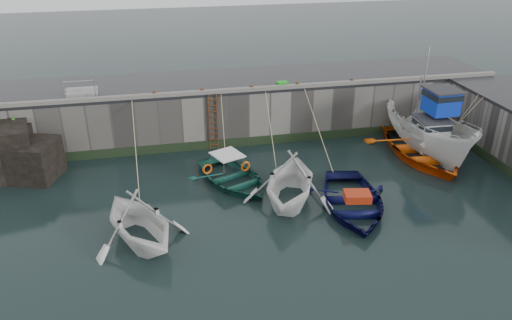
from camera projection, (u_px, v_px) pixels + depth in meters
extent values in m
plane|color=black|center=(299.00, 247.00, 19.53)|extent=(120.00, 120.00, 0.00)
cube|color=slate|center=(241.00, 106.00, 29.88)|extent=(30.00, 5.00, 3.00)
cube|color=black|center=(240.00, 80.00, 29.19)|extent=(30.00, 5.00, 0.16)
cube|color=slate|center=(248.00, 89.00, 27.04)|extent=(30.00, 0.30, 0.20)
cube|color=black|center=(249.00, 141.00, 28.19)|extent=(30.00, 0.08, 0.50)
cube|color=black|center=(31.00, 160.00, 24.42)|extent=(2.96, 2.83, 1.90)
cube|color=black|center=(14.00, 148.00, 25.21)|extent=(2.01, 1.83, 2.30)
cone|color=#2D591E|center=(21.00, 149.00, 23.87)|extent=(0.44, 0.44, 0.45)
cone|color=#2D591E|center=(13.00, 120.00, 24.79)|extent=(0.44, 0.44, 0.45)
cylinder|color=#3F1E0F|center=(209.00, 122.00, 27.15)|extent=(0.07, 0.07, 3.20)
cylinder|color=#3F1E0F|center=(217.00, 122.00, 27.23)|extent=(0.07, 0.07, 3.20)
cube|color=#3F1E0F|center=(214.00, 145.00, 27.76)|extent=(0.44, 0.06, 0.05)
cube|color=#3F1E0F|center=(214.00, 139.00, 27.62)|extent=(0.44, 0.06, 0.05)
cube|color=#3F1E0F|center=(214.00, 134.00, 27.48)|extent=(0.44, 0.06, 0.05)
cube|color=#3F1E0F|center=(213.00, 128.00, 27.33)|extent=(0.44, 0.06, 0.05)
cube|color=#3F1E0F|center=(213.00, 123.00, 27.19)|extent=(0.44, 0.06, 0.05)
cube|color=#3F1E0F|center=(213.00, 117.00, 27.04)|extent=(0.44, 0.06, 0.05)
cube|color=#3F1E0F|center=(213.00, 111.00, 26.90)|extent=(0.44, 0.06, 0.05)
cube|color=#3F1E0F|center=(213.00, 106.00, 26.76)|extent=(0.44, 0.06, 0.05)
cube|color=#3F1E0F|center=(212.00, 100.00, 26.61)|extent=(0.44, 0.06, 0.05)
imported|color=silver|center=(141.00, 241.00, 19.90)|extent=(5.73, 6.04, 2.51)
imported|color=#185447|center=(233.00, 182.00, 24.35)|extent=(5.10, 5.88, 1.02)
imported|color=white|center=(289.00, 201.00, 22.71)|extent=(6.04, 6.40, 2.67)
imported|color=#090B39|center=(352.00, 207.00, 22.24)|extent=(4.91, 6.18, 1.15)
imported|color=silver|center=(429.00, 134.00, 26.97)|extent=(3.03, 7.59, 2.90)
cube|color=#0C2DB7|center=(441.00, 102.00, 25.55)|extent=(1.44, 1.54, 1.20)
cube|color=black|center=(442.00, 95.00, 25.40)|extent=(1.50, 1.60, 0.28)
cube|color=#262628|center=(443.00, 90.00, 25.27)|extent=(1.64, 1.74, 0.08)
cylinder|color=#A5A8AD|center=(425.00, 75.00, 26.73)|extent=(0.08, 0.08, 3.00)
imported|color=#FF5F0D|center=(422.00, 149.00, 26.97)|extent=(5.37, 7.27, 1.45)
cube|color=white|center=(431.00, 130.00, 25.86)|extent=(1.47, 1.57, 1.20)
cube|color=black|center=(432.00, 124.00, 25.71)|extent=(1.54, 1.63, 0.28)
cube|color=#262628|center=(433.00, 119.00, 25.58)|extent=(1.68, 1.78, 0.08)
cylinder|color=#A5A8AD|center=(418.00, 103.00, 27.07)|extent=(0.08, 0.08, 3.00)
cube|color=#1B961D|center=(282.00, 84.00, 27.69)|extent=(0.67, 0.53, 0.30)
cylinder|color=#A5A8AD|center=(64.00, 91.00, 25.49)|extent=(0.05, 0.05, 1.00)
cylinder|color=#A5A8AD|center=(95.00, 89.00, 25.77)|extent=(0.05, 0.05, 1.00)
cylinder|color=#A5A8AD|center=(78.00, 81.00, 25.43)|extent=(1.50, 0.05, 0.05)
cube|color=gray|center=(82.00, 95.00, 26.25)|extent=(1.60, 0.35, 0.18)
cube|color=gray|center=(82.00, 89.00, 26.48)|extent=(1.60, 0.35, 0.18)
cylinder|color=#3F1E0F|center=(154.00, 94.00, 26.18)|extent=(0.18, 0.18, 0.28)
cylinder|color=#3F1E0F|center=(202.00, 91.00, 26.65)|extent=(0.18, 0.18, 0.28)
cylinder|color=#3F1E0F|center=(251.00, 88.00, 27.15)|extent=(0.18, 0.18, 0.28)
cylinder|color=#3F1E0F|center=(297.00, 85.00, 27.64)|extent=(0.18, 0.18, 0.28)
cylinder|color=#3F1E0F|center=(352.00, 81.00, 28.23)|extent=(0.18, 0.18, 0.28)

